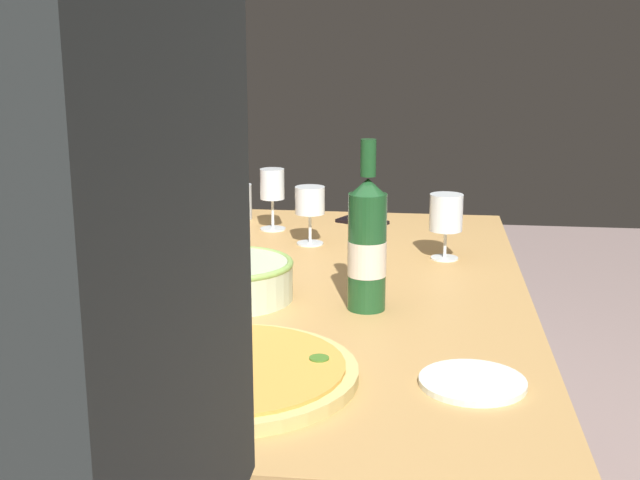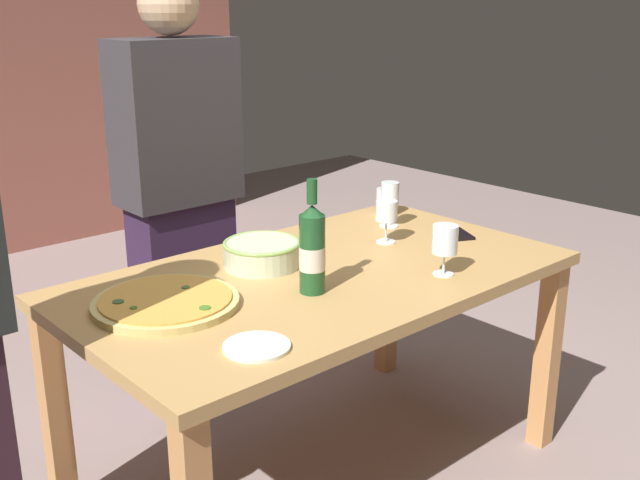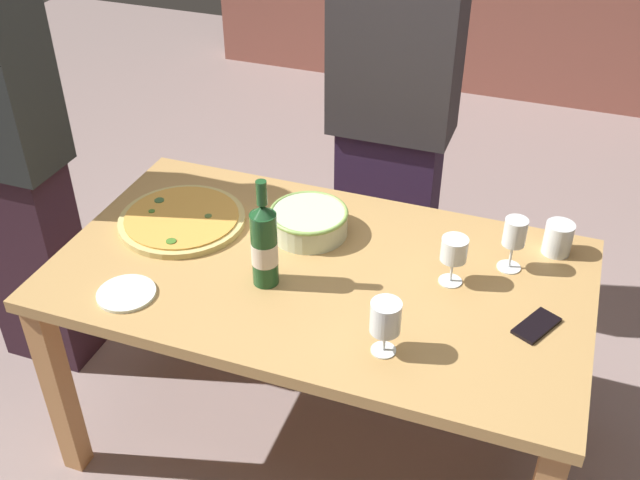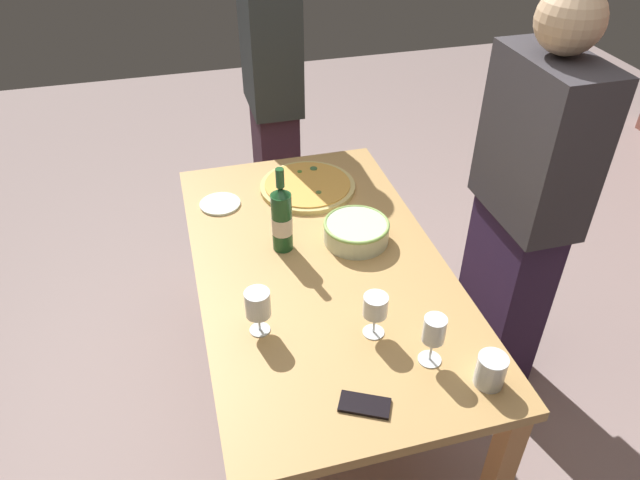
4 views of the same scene
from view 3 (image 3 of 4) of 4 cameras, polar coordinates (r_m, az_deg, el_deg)
ground_plane at (r=2.77m, az=0.00°, el=-14.63°), size 8.00×8.00×0.00m
dining_table at (r=2.31m, az=0.00°, el=-4.07°), size 1.60×0.90×0.75m
pizza at (r=2.49m, az=-10.50°, el=1.55°), size 0.42×0.42×0.03m
serving_bowl at (r=2.38m, az=-0.87°, el=1.48°), size 0.25×0.25×0.08m
wine_bottle at (r=2.13m, az=-4.28°, el=-0.34°), size 0.08×0.08×0.34m
wine_glass_near_pizza at (r=2.26m, az=14.65°, el=0.44°), size 0.07×0.07×0.17m
wine_glass_by_bottle at (r=1.92m, az=5.03°, el=-5.97°), size 0.08×0.08×0.16m
wine_glass_far_left at (r=2.17m, az=10.20°, el=-0.82°), size 0.08×0.08×0.15m
cup_amber at (r=2.41m, az=17.73°, el=0.12°), size 0.09×0.09×0.10m
side_plate at (r=2.23m, az=-14.57°, el=-3.97°), size 0.17×0.17×0.01m
cell_phone at (r=2.13m, az=16.20°, el=-6.30°), size 0.13×0.16×0.01m
person_host at (r=2.87m, az=5.49°, el=8.70°), size 0.46×0.24×1.67m
person_guest_left at (r=2.78m, az=-22.92°, el=6.07°), size 0.40×0.24×1.74m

